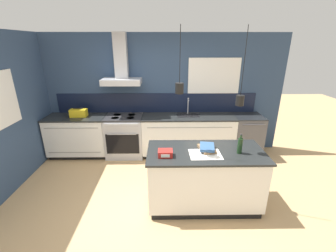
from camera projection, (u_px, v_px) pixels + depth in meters
ground_plane at (154, 203)px, 3.56m from camera, size 16.00×16.00×0.00m
wall_back at (155, 93)px, 4.97m from camera, size 5.60×2.14×2.60m
wall_left at (8, 112)px, 3.73m from camera, size 0.08×3.80×2.60m
counter_run_left at (79, 136)px, 4.97m from camera, size 1.27×0.64×0.91m
counter_run_sink at (188, 135)px, 5.00m from camera, size 2.02×0.64×1.27m
oven_range at (125, 136)px, 4.98m from camera, size 0.80×0.66×0.91m
dishwasher at (246, 135)px, 5.02m from camera, size 0.61×0.65×0.91m
kitchen_island at (204, 178)px, 3.42m from camera, size 1.71×0.82×0.91m
bottle_on_island at (240, 145)px, 3.17m from camera, size 0.07×0.07×0.29m
book_stack at (207, 148)px, 3.28m from camera, size 0.25×0.35×0.08m
red_supply_box at (165, 153)px, 3.11m from camera, size 0.20×0.16×0.09m
paper_pile at (205, 154)px, 3.17m from camera, size 0.45×0.35×0.01m
yellow_toolbox at (79, 113)px, 4.78m from camera, size 0.34×0.18×0.19m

